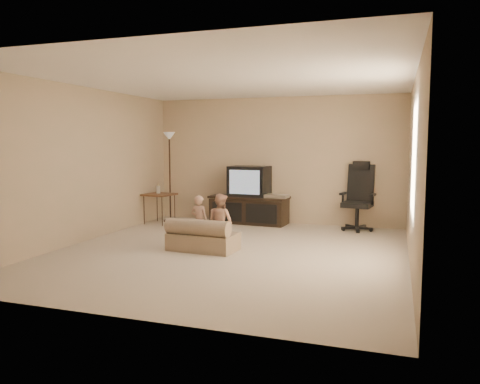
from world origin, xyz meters
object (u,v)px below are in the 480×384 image
Objects in this scene: toddler_right at (221,222)px; floor_lamp at (170,157)px; child_sofa at (202,238)px; side_table at (159,195)px; toddler_left at (199,221)px; office_chair at (358,205)px; tv_stand at (249,200)px.

floor_lamp is at bearing -23.95° from toddler_right.
floor_lamp reaches higher than child_sofa.
side_table is 2.30m from toddler_left.
child_sofa is (-2.07, -2.47, -0.26)m from office_chair.
side_table is at bearing -163.23° from office_chair.
floor_lamp is at bearing 130.92° from child_sofa.
floor_lamp is 2.13× the size of toddler_right.
floor_lamp is 2.99m from child_sofa.
office_chair is 1.48× the size of toddler_right.
toddler_right is (1.91, -2.10, -0.90)m from floor_lamp.
toddler_left is 0.93× the size of toddler_right.
floor_lamp reaches higher than toddler_right.
office_chair is at bearing 54.41° from child_sofa.
side_table is at bearing -156.12° from tv_stand.
child_sofa is 0.36m from toddler_left.
side_table is at bearing 136.47° from child_sofa.
child_sofa is 0.36m from toddler_right.
tv_stand is at bearing -58.97° from toddler_right.
toddler_left is (-2.22, -2.21, -0.06)m from office_chair.
toddler_left is at bearing -88.66° from tv_stand.
office_chair is at bearing 3.73° from floor_lamp.
side_table is at bearing -37.45° from toddler_left.
side_table is 0.77× the size of child_sofa.
floor_lamp is (0.08, 0.31, 0.75)m from side_table.
tv_stand reaches higher than side_table.
tv_stand reaches higher than toddler_left.
floor_lamp is (-1.60, -0.30, 0.85)m from tv_stand.
floor_lamp is at bearing -167.73° from office_chair.
tv_stand is 2.55m from child_sofa.
side_table is at bearing -18.18° from toddler_right.
toddler_right is at bearing -78.88° from tv_stand.
toddler_left is at bearing -126.65° from office_chair.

